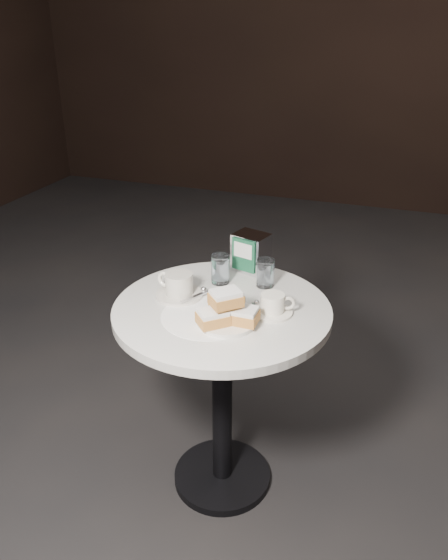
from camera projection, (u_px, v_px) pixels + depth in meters
The scene contains 9 objects.
ground at pixel (222, 478), 2.07m from camera, with size 7.00×7.00×0.00m, color black.
cafe_table at pixel (222, 358), 1.83m from camera, with size 0.70×0.70×0.74m.
sugar_spill at pixel (208, 315), 1.69m from camera, with size 0.29×0.29×0.00m, color white.
beignet_plate at pixel (227, 312), 1.62m from camera, with size 0.24×0.24×0.12m.
coffee_cup_left at pixel (179, 286), 1.79m from camera, with size 0.19×0.19×0.08m.
coffee_cup_right at pixel (273, 305), 1.69m from camera, with size 0.16×0.16×0.07m.
water_glass_left at pixel (220, 269), 1.88m from camera, with size 0.08×0.08×0.10m.
water_glass_right at pixel (265, 273), 1.85m from camera, with size 0.07×0.07×0.10m.
napkin_dispenser at pixel (251, 252), 1.96m from camera, with size 0.14×0.13×0.14m.
Camera 1 is at (0.51, -1.44, 1.59)m, focal length 35.00 mm.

